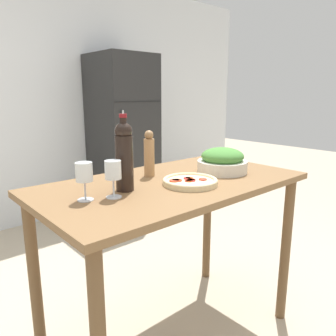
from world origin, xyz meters
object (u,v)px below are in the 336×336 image
wine_glass_near (113,172)px  wine_glass_far (84,174)px  wine_bottle (124,155)px  homemade_pizza (190,181)px  refrigerator (123,136)px  salad_bowl (222,161)px  pepper_mill (149,154)px

wine_glass_near → wine_glass_far: bearing=157.7°
wine_bottle → wine_glass_near: wine_bottle is taller
wine_glass_far → homemade_pizza: 0.52m
wine_glass_far → wine_glass_near: bearing=-22.3°
wine_bottle → wine_glass_near: bearing=-149.0°
refrigerator → salad_bowl: bearing=-108.0°
refrigerator → salad_bowl: size_ratio=6.37×
refrigerator → wine_glass_far: (-1.45, -1.90, 0.15)m
wine_bottle → salad_bowl: wine_bottle is taller
wine_glass_near → pepper_mill: (0.34, 0.19, 0.01)m
wine_bottle → pepper_mill: 0.29m
wine_glass_near → pepper_mill: bearing=29.5°
refrigerator → pepper_mill: 2.02m
homemade_pizza → salad_bowl: bearing=11.5°
salad_bowl → wine_glass_near: bearing=179.5°
refrigerator → wine_bottle: size_ratio=5.11×
wine_bottle → wine_glass_far: size_ratio=2.16×
wine_bottle → wine_glass_far: (-0.20, -0.01, -0.05)m
wine_glass_near → salad_bowl: 0.71m
wine_bottle → wine_glass_near: 0.12m
refrigerator → wine_glass_far: 2.40m
wine_bottle → homemade_pizza: 0.35m
wine_glass_far → pepper_mill: size_ratio=0.65×
wine_bottle → homemade_pizza: (0.29, -0.13, -0.15)m
pepper_mill → wine_glass_near: bearing=-150.5°
pepper_mill → wine_glass_far: bearing=-161.7°
wine_glass_near → wine_glass_far: same height
pepper_mill → salad_bowl: (0.36, -0.20, -0.05)m
refrigerator → wine_glass_far: refrigerator is taller
wine_glass_far → pepper_mill: (0.45, 0.15, 0.01)m
refrigerator → wine_glass_near: 2.37m
wine_bottle → salad_bowl: (0.61, -0.06, -0.10)m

